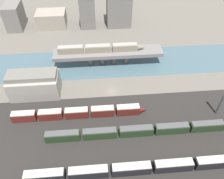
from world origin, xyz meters
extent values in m
plane|color=#666056|center=(0.00, 0.00, 0.00)|extent=(400.00, 400.00, 0.00)
cube|color=#282623|center=(0.00, -24.00, 0.00)|extent=(280.00, 42.00, 0.01)
cube|color=#47606B|center=(0.00, 20.54, 0.00)|extent=(320.00, 23.48, 0.01)
cube|color=slate|center=(0.00, 20.54, 6.10)|extent=(52.56, 8.74, 1.82)
cylinder|color=slate|center=(-8.80, 20.54, 2.60)|extent=(2.65, 2.65, 5.19)
cylinder|color=slate|center=(-2.93, 20.54, 2.60)|extent=(2.65, 2.65, 5.19)
cylinder|color=slate|center=(2.93, 20.54, 2.60)|extent=(2.65, 2.65, 5.19)
cylinder|color=slate|center=(8.80, 20.54, 2.60)|extent=(2.65, 2.65, 5.19)
cube|color=gray|center=(-17.70, 20.54, 8.56)|extent=(11.97, 3.04, 3.10)
cube|color=#9E998E|center=(-17.70, 20.54, 10.31)|extent=(11.49, 2.80, 0.40)
cube|color=gray|center=(-4.85, 20.54, 8.56)|extent=(11.97, 3.04, 3.10)
cube|color=#9E998E|center=(-4.85, 20.54, 10.31)|extent=(11.49, 2.80, 0.40)
cube|color=gray|center=(7.99, 20.54, 8.56)|extent=(11.97, 3.04, 3.10)
cube|color=#9E998E|center=(7.99, 20.54, 10.31)|extent=(11.49, 2.80, 0.40)
cone|color=gray|center=(16.07, 20.54, 8.40)|extent=(4.19, 2.74, 2.74)
cube|color=black|center=(-23.38, -36.67, 1.86)|extent=(12.34, 2.74, 3.71)
cube|color=#B7B2A3|center=(-23.38, -36.67, 3.91)|extent=(11.85, 2.52, 0.40)
cube|color=black|center=(-10.14, -36.67, 1.86)|extent=(12.34, 2.74, 3.71)
cube|color=#B7B2A3|center=(-10.14, -36.67, 3.91)|extent=(11.85, 2.52, 0.40)
cube|color=black|center=(3.10, -36.67, 1.86)|extent=(12.34, 2.74, 3.71)
cube|color=#B7B2A3|center=(3.10, -36.67, 3.91)|extent=(11.85, 2.52, 0.40)
cube|color=black|center=(16.34, -36.67, 1.86)|extent=(12.34, 2.74, 3.71)
cube|color=#B7B2A3|center=(16.34, -36.67, 3.91)|extent=(11.85, 2.52, 0.40)
cube|color=black|center=(29.58, -36.67, 1.86)|extent=(12.34, 2.74, 3.71)
cube|color=#B7B2A3|center=(29.58, -36.67, 3.91)|extent=(11.85, 2.52, 0.40)
cube|color=#23381E|center=(-19.10, -22.79, 1.78)|extent=(12.11, 2.61, 3.56)
cube|color=#4C4C4C|center=(-19.10, -22.79, 3.76)|extent=(11.62, 2.40, 0.40)
cube|color=#23381E|center=(-6.12, -22.79, 1.78)|extent=(12.11, 2.61, 3.56)
cube|color=#4C4C4C|center=(-6.12, -22.79, 3.76)|extent=(11.62, 2.40, 0.40)
cube|color=#23381E|center=(6.85, -22.79, 1.78)|extent=(12.11, 2.61, 3.56)
cube|color=#4C4C4C|center=(6.85, -22.79, 3.76)|extent=(11.62, 2.40, 0.40)
cube|color=#23381E|center=(19.83, -22.79, 1.78)|extent=(12.11, 2.61, 3.56)
cube|color=#4C4C4C|center=(19.83, -22.79, 3.76)|extent=(11.62, 2.40, 0.40)
cube|color=#23381E|center=(32.81, -22.79, 1.78)|extent=(12.11, 2.61, 3.56)
cube|color=#4C4C4C|center=(32.81, -22.79, 3.76)|extent=(11.62, 2.40, 0.40)
cube|color=#5B1E19|center=(-34.32, -12.73, 1.84)|extent=(9.03, 2.80, 3.69)
cube|color=#B7B2A3|center=(-34.32, -12.73, 3.89)|extent=(8.67, 2.58, 0.40)
cube|color=#5B1E19|center=(-24.41, -12.73, 1.84)|extent=(9.03, 2.80, 3.69)
cube|color=#B7B2A3|center=(-24.41, -12.73, 3.89)|extent=(8.67, 2.58, 0.40)
cube|color=#5B1E19|center=(-14.50, -12.73, 1.84)|extent=(9.03, 2.80, 3.69)
cube|color=#B7B2A3|center=(-14.50, -12.73, 3.89)|extent=(8.67, 2.58, 0.40)
cube|color=#5B1E19|center=(-4.60, -12.73, 1.84)|extent=(9.03, 2.80, 3.69)
cube|color=#B7B2A3|center=(-4.60, -12.73, 3.89)|extent=(8.67, 2.58, 0.40)
cube|color=#5B1E19|center=(5.31, -12.73, 1.84)|extent=(9.03, 2.80, 3.69)
cube|color=#B7B2A3|center=(5.31, -12.73, 3.89)|extent=(8.67, 2.58, 0.40)
cone|color=#5B1E19|center=(11.41, -12.73, 1.66)|extent=(3.16, 2.52, 2.52)
cube|color=#9E998E|center=(-32.07, 1.49, 4.61)|extent=(20.23, 10.17, 9.21)
cube|color=slate|center=(-32.07, 1.49, 10.23)|extent=(19.83, 7.12, 2.02)
cylinder|color=#4C4C51|center=(40.02, -15.64, 6.93)|extent=(0.86, 0.86, 13.87)
cube|color=slate|center=(-53.50, 61.43, 7.30)|extent=(9.20, 15.01, 14.60)
cube|color=gray|center=(-31.89, 61.08, 4.67)|extent=(17.35, 12.26, 9.33)
cube|color=slate|center=(-9.71, 60.47, 9.38)|extent=(9.11, 12.27, 18.76)
cube|color=slate|center=(9.30, 60.18, 10.95)|extent=(14.52, 12.06, 21.90)
camera|label=1|loc=(-5.47, -67.34, 66.80)|focal=35.00mm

